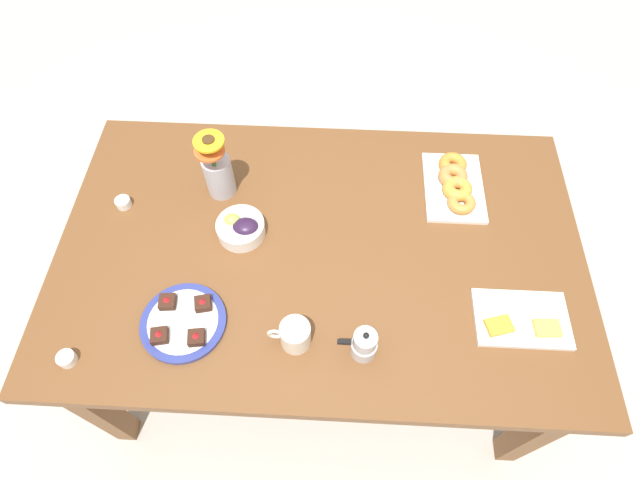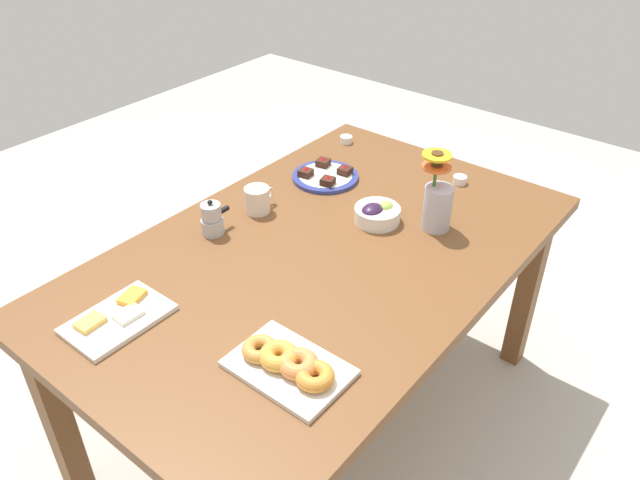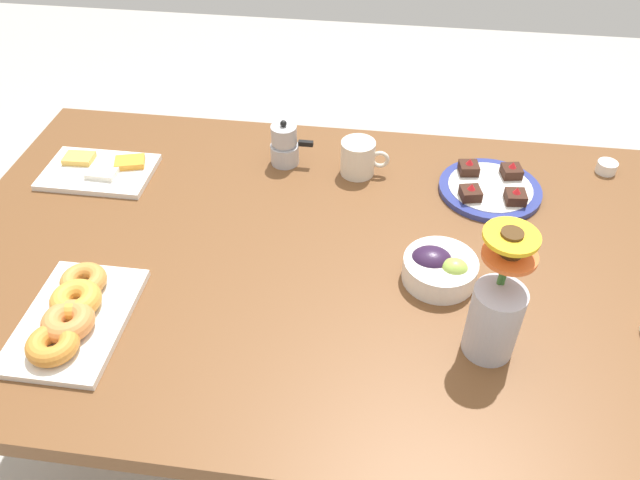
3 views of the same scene
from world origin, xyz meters
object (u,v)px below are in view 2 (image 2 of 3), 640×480
object	(u,v)px
flower_vase	(437,203)
dining_table	(320,274)
jam_cup_honey	(346,139)
jam_cup_berry	(460,180)
cheese_platter	(118,317)
croissant_platter	(289,364)
moka_pot	(212,219)
coffee_mug	(258,199)
grape_bowl	(377,214)
dessert_plate	(325,176)

from	to	relation	value
flower_vase	dining_table	bearing A→B (deg)	148.57
jam_cup_honey	jam_cup_berry	size ratio (longest dim) A/B	1.00
jam_cup_honey	flower_vase	xyz separation A→B (m)	(-0.32, -0.59, 0.08)
cheese_platter	croissant_platter	distance (m)	0.48
flower_vase	jam_cup_berry	bearing A→B (deg)	13.88
jam_cup_honey	flower_vase	bearing A→B (deg)	-118.58
jam_cup_berry	dining_table	bearing A→B (deg)	168.83
dining_table	moka_pot	xyz separation A→B (m)	(-0.13, 0.32, 0.13)
coffee_mug	croissant_platter	xyz separation A→B (m)	(-0.48, -0.55, -0.02)
grape_bowl	coffee_mug	bearing A→B (deg)	119.25
coffee_mug	croissant_platter	bearing A→B (deg)	-130.92
jam_cup_berry	moka_pot	size ratio (longest dim) A/B	0.40
grape_bowl	moka_pot	xyz separation A→B (m)	(-0.37, 0.36, 0.02)
moka_pot	flower_vase	bearing A→B (deg)	-48.63
grape_bowl	jam_cup_honey	size ratio (longest dim) A/B	3.06
flower_vase	moka_pot	world-z (taller)	flower_vase
cheese_platter	jam_cup_berry	distance (m)	1.25
dessert_plate	moka_pot	bearing A→B (deg)	173.77
cheese_platter	dessert_plate	size ratio (longest dim) A/B	1.10
dining_table	grape_bowl	xyz separation A→B (m)	(0.24, -0.04, 0.12)
dining_table	cheese_platter	world-z (taller)	cheese_platter
grape_bowl	jam_cup_berry	bearing A→B (deg)	-12.50
flower_vase	coffee_mug	bearing A→B (deg)	118.84
croissant_platter	flower_vase	world-z (taller)	flower_vase
cheese_platter	jam_cup_honey	size ratio (longest dim) A/B	5.42
coffee_mug	dessert_plate	distance (m)	0.32
jam_cup_honey	moka_pot	world-z (taller)	moka_pot
grape_bowl	moka_pot	size ratio (longest dim) A/B	1.24
coffee_mug	flower_vase	size ratio (longest dim) A/B	0.46
croissant_platter	dessert_plate	bearing A→B (deg)	33.15
jam_cup_berry	moka_pot	xyz separation A→B (m)	(-0.77, 0.45, 0.03)
dessert_plate	coffee_mug	bearing A→B (deg)	173.64
moka_pot	coffee_mug	bearing A→B (deg)	-5.99
grape_bowl	flower_vase	size ratio (longest dim) A/B	0.57
dining_table	moka_pot	size ratio (longest dim) A/B	13.45
flower_vase	moka_pot	xyz separation A→B (m)	(-0.46, 0.52, -0.04)
dining_table	croissant_platter	bearing A→B (deg)	-149.74
jam_cup_honey	coffee_mug	bearing A→B (deg)	-171.88
grape_bowl	dessert_plate	bearing A→B (deg)	68.28
grape_bowl	croissant_platter	xyz separation A→B (m)	(-0.67, -0.21, -0.01)
croissant_platter	dining_table	bearing A→B (deg)	30.26
flower_vase	moka_pot	size ratio (longest dim) A/B	2.17
cheese_platter	jam_cup_honey	world-z (taller)	same
jam_cup_berry	dessert_plate	world-z (taller)	dessert_plate
croissant_platter	flower_vase	size ratio (longest dim) A/B	1.09
coffee_mug	moka_pot	xyz separation A→B (m)	(-0.18, 0.02, 0.01)
cheese_platter	dessert_plate	bearing A→B (deg)	3.40
jam_cup_honey	moka_pot	distance (m)	0.79
grape_bowl	cheese_platter	bearing A→B (deg)	162.83
cheese_platter	flower_vase	bearing A→B (deg)	-24.73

